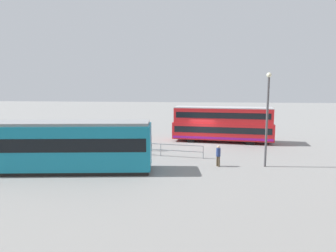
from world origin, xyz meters
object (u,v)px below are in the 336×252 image
at_px(pedestrian_near_railing, 150,141).
at_px(street_lamp, 267,113).
at_px(pedestrian_crossing, 218,154).
at_px(info_sign, 124,135).
at_px(tram_yellow, 59,146).
at_px(double_decker_bus, 222,124).

bearing_deg(pedestrian_near_railing, street_lamp, 155.10).
relative_size(pedestrian_crossing, street_lamp, 0.23).
xyz_separation_m(info_sign, street_lamp, (-11.46, 2.84, 2.36)).
xyz_separation_m(pedestrian_near_railing, info_sign, (2.07, 1.52, 0.75)).
bearing_deg(pedestrian_near_railing, tram_yellow, 53.84).
bearing_deg(double_decker_bus, info_sign, 36.66).
distance_m(double_decker_bus, street_lamp, 10.09).
relative_size(info_sign, street_lamp, 0.35).
bearing_deg(pedestrian_crossing, double_decker_bus, -95.91).
distance_m(double_decker_bus, info_sign, 11.25).
distance_m(double_decker_bus, tram_yellow, 17.30).
height_order(tram_yellow, street_lamp, street_lamp).
distance_m(pedestrian_crossing, street_lamp, 4.68).
height_order(pedestrian_crossing, street_lamp, street_lamp).
bearing_deg(double_decker_bus, pedestrian_near_railing, 36.75).
height_order(double_decker_bus, tram_yellow, double_decker_bus).
bearing_deg(info_sign, pedestrian_crossing, 158.45).
relative_size(pedestrian_near_railing, street_lamp, 0.23).
height_order(double_decker_bus, pedestrian_crossing, double_decker_bus).
height_order(tram_yellow, pedestrian_crossing, tram_yellow).
bearing_deg(street_lamp, pedestrian_near_railing, -24.90).
xyz_separation_m(double_decker_bus, pedestrian_near_railing, (6.95, 5.19, -0.99)).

